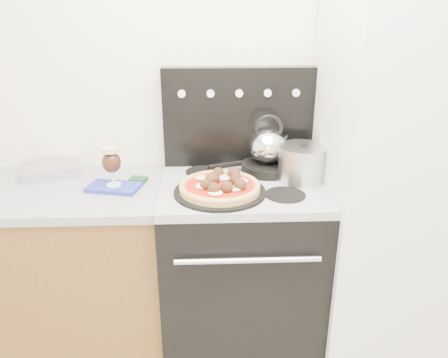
{
  "coord_description": "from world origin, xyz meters",
  "views": [
    {
      "loc": [
        -0.09,
        -0.72,
        1.7
      ],
      "look_at": [
        -0.01,
        1.05,
        0.99
      ],
      "focal_mm": 35.0,
      "sensor_mm": 36.0,
      "label": 1
    }
  ],
  "objects": [
    {
      "name": "foil_sheet",
      "position": [
        -0.87,
        1.38,
        0.93
      ],
      "size": [
        0.32,
        0.27,
        0.05
      ],
      "primitive_type": "cube",
      "rotation": [
        0.0,
        0.0,
        0.31
      ],
      "color": "silver",
      "rests_on": "countertop"
    },
    {
      "name": "stove_body",
      "position": [
        0.08,
        1.18,
        0.44
      ],
      "size": [
        0.76,
        0.65,
        0.88
      ],
      "primitive_type": "cube",
      "color": "black",
      "rests_on": "ground"
    },
    {
      "name": "oven_mitt",
      "position": [
        -0.52,
        1.17,
        0.91
      ],
      "size": [
        0.26,
        0.19,
        0.02
      ],
      "primitive_type": "cube",
      "rotation": [
        0.0,
        0.0,
        -0.24
      ],
      "color": "#2733A0",
      "rests_on": "countertop"
    },
    {
      "name": "tea_kettle",
      "position": [
        0.22,
        1.32,
        1.07
      ],
      "size": [
        0.21,
        0.21,
        0.21
      ],
      "primitive_type": null,
      "rotation": [
        0.0,
        0.0,
        -0.13
      ],
      "color": "silver",
      "rests_on": "skillet"
    },
    {
      "name": "fridge",
      "position": [
        0.78,
        1.15,
        0.95
      ],
      "size": [
        0.64,
        0.68,
        1.9
      ],
      "primitive_type": "cube",
      "color": "silver",
      "rests_on": "ground"
    },
    {
      "name": "beer_glass",
      "position": [
        -0.52,
        1.17,
        1.01
      ],
      "size": [
        0.11,
        0.11,
        0.19
      ],
      "primitive_type": null,
      "rotation": [
        0.0,
        0.0,
        0.28
      ],
      "color": "black",
      "rests_on": "oven_mitt"
    },
    {
      "name": "skillet",
      "position": [
        0.22,
        1.32,
        0.94
      ],
      "size": [
        0.33,
        0.33,
        0.05
      ],
      "primitive_type": "cylinder",
      "rotation": [
        0.0,
        0.0,
        0.35
      ],
      "color": "black",
      "rests_on": "cooktop"
    },
    {
      "name": "pizza_pan",
      "position": [
        -0.03,
        1.06,
        0.93
      ],
      "size": [
        0.51,
        0.51,
        0.01
      ],
      "primitive_type": "cylinder",
      "rotation": [
        0.0,
        0.0,
        -0.3
      ],
      "color": "black",
      "rests_on": "cooktop"
    },
    {
      "name": "room_shell",
      "position": [
        0.0,
        0.29,
        1.25
      ],
      "size": [
        3.52,
        3.01,
        2.52
      ],
      "color": "#B5ADA1",
      "rests_on": "ground"
    },
    {
      "name": "pizza",
      "position": [
        -0.03,
        1.06,
        0.96
      ],
      "size": [
        0.46,
        0.46,
        0.05
      ],
      "primitive_type": null,
      "rotation": [
        0.0,
        0.0,
        -0.35
      ],
      "color": "#E39647",
      "rests_on": "pizza_pan"
    },
    {
      "name": "backguard",
      "position": [
        0.08,
        1.45,
        1.17
      ],
      "size": [
        0.76,
        0.08,
        0.5
      ],
      "primitive_type": "cube",
      "color": "black",
      "rests_on": "cooktop"
    },
    {
      "name": "cooktop",
      "position": [
        0.08,
        1.18,
        0.9
      ],
      "size": [
        0.76,
        0.65,
        0.04
      ],
      "primitive_type": "cube",
      "color": "#ADADB2",
      "rests_on": "stove_body"
    },
    {
      "name": "base_cabinet",
      "position": [
        -1.02,
        1.2,
        0.43
      ],
      "size": [
        1.45,
        0.6,
        0.86
      ],
      "primitive_type": "cube",
      "color": "brown",
      "rests_on": "ground"
    },
    {
      "name": "stock_pot",
      "position": [
        0.37,
        1.2,
        1.0
      ],
      "size": [
        0.28,
        0.28,
        0.16
      ],
      "primitive_type": "cylinder",
      "rotation": [
        0.0,
        0.0,
        0.35
      ],
      "color": "#B6B6B6",
      "rests_on": "cooktop"
    },
    {
      "name": "countertop",
      "position": [
        -1.02,
        1.2,
        0.88
      ],
      "size": [
        1.48,
        0.63,
        0.04
      ],
      "primitive_type": "cube",
      "color": "#9594A0",
      "rests_on": "base_cabinet"
    }
  ]
}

